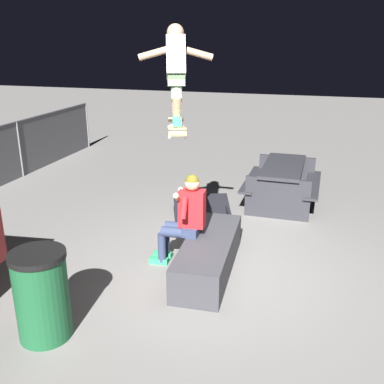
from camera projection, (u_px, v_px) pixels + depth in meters
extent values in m
plane|color=slate|center=(218.00, 273.00, 5.84)|extent=(40.00, 40.00, 0.00)
cube|color=#38383D|center=(209.00, 255.00, 5.84)|extent=(1.89, 0.70, 0.45)
cube|color=#2D3856|center=(192.00, 230.00, 5.91)|extent=(0.32, 0.20, 0.12)
cube|color=red|center=(192.00, 208.00, 5.81)|extent=(0.22, 0.35, 0.50)
sphere|color=tan|center=(192.00, 183.00, 5.69)|extent=(0.20, 0.20, 0.20)
sphere|color=brown|center=(192.00, 182.00, 5.69)|extent=(0.19, 0.19, 0.19)
cylinder|color=red|center=(184.00, 208.00, 5.61)|extent=(0.19, 0.09, 0.29)
cylinder|color=tan|center=(178.00, 198.00, 5.67)|extent=(0.24, 0.08, 0.19)
cylinder|color=red|center=(191.00, 198.00, 5.98)|extent=(0.19, 0.09, 0.29)
cylinder|color=tan|center=(182.00, 192.00, 5.89)|extent=(0.24, 0.08, 0.19)
cylinder|color=#2D3856|center=(176.00, 233.00, 5.88)|extent=(0.16, 0.41, 0.14)
cylinder|color=#2D3856|center=(162.00, 248.00, 6.00)|extent=(0.11, 0.11, 0.41)
cube|color=#2D9E66|center=(159.00, 261.00, 6.08)|extent=(0.11, 0.26, 0.08)
cylinder|color=#2D3856|center=(179.00, 227.00, 6.04)|extent=(0.16, 0.41, 0.14)
cylinder|color=#2D3856|center=(166.00, 242.00, 6.17)|extent=(0.11, 0.11, 0.41)
cube|color=#2D9E66|center=(163.00, 255.00, 6.25)|extent=(0.11, 0.26, 0.08)
cube|color=#AD8451|center=(177.00, 128.00, 5.35)|extent=(0.81, 0.45, 0.15)
cube|color=#AD8451|center=(176.00, 120.00, 5.76)|extent=(0.18, 0.23, 0.07)
cube|color=#AD8451|center=(178.00, 134.00, 4.92)|extent=(0.18, 0.23, 0.04)
cube|color=#99999E|center=(176.00, 125.00, 5.62)|extent=(0.11, 0.17, 0.04)
cylinder|color=white|center=(169.00, 127.00, 5.62)|extent=(0.06, 0.05, 0.05)
cylinder|color=white|center=(183.00, 127.00, 5.63)|extent=(0.06, 0.05, 0.05)
cube|color=#99999E|center=(177.00, 134.00, 5.09)|extent=(0.11, 0.17, 0.04)
cylinder|color=white|center=(170.00, 137.00, 5.10)|extent=(0.06, 0.05, 0.05)
cylinder|color=white|center=(185.00, 137.00, 5.10)|extent=(0.06, 0.05, 0.05)
cube|color=#2D9E66|center=(176.00, 116.00, 5.48)|extent=(0.28, 0.18, 0.08)
cube|color=#2D9E66|center=(177.00, 121.00, 5.14)|extent=(0.28, 0.18, 0.08)
cylinder|color=tan|center=(176.00, 104.00, 5.38)|extent=(0.26, 0.17, 0.31)
cylinder|color=slate|center=(176.00, 88.00, 5.24)|extent=(0.36, 0.23, 0.33)
cylinder|color=tan|center=(177.00, 107.00, 5.14)|extent=(0.26, 0.17, 0.31)
cylinder|color=slate|center=(176.00, 89.00, 5.14)|extent=(0.36, 0.23, 0.33)
cube|color=slate|center=(176.00, 79.00, 5.16)|extent=(0.35, 0.29, 0.12)
cube|color=white|center=(176.00, 58.00, 5.16)|extent=(0.50, 0.36, 0.52)
sphere|color=tan|center=(175.00, 32.00, 5.12)|extent=(0.20, 0.20, 0.20)
cylinder|color=tan|center=(157.00, 52.00, 5.14)|extent=(0.22, 0.45, 0.19)
cylinder|color=tan|center=(194.00, 52.00, 5.17)|extent=(0.22, 0.45, 0.19)
cube|color=black|center=(203.00, 219.00, 7.52)|extent=(1.39, 1.30, 0.06)
cube|color=black|center=(203.00, 215.00, 7.49)|extent=(1.35, 1.28, 0.39)
cube|color=black|center=(178.00, 213.00, 7.62)|extent=(0.96, 0.40, 0.18)
cube|color=black|center=(229.00, 218.00, 7.38)|extent=(0.96, 0.40, 0.18)
cube|color=#28282D|center=(283.00, 166.00, 8.08)|extent=(1.71, 0.72, 0.06)
cube|color=#28282D|center=(253.00, 179.00, 8.33)|extent=(1.70, 0.26, 0.04)
cube|color=#28282D|center=(313.00, 185.00, 8.02)|extent=(1.70, 0.26, 0.04)
cube|color=#28282D|center=(286.00, 174.00, 8.89)|extent=(0.07, 1.10, 0.72)
cube|color=#28282D|center=(277.00, 199.00, 7.50)|extent=(0.07, 1.10, 0.72)
cylinder|color=#19512D|center=(42.00, 298.00, 4.48)|extent=(0.54, 0.54, 0.90)
cylinder|color=black|center=(37.00, 255.00, 4.32)|extent=(0.57, 0.57, 0.06)
cylinder|color=slate|center=(20.00, 149.00, 9.74)|extent=(0.05, 0.05, 1.24)
cylinder|color=slate|center=(87.00, 125.00, 12.46)|extent=(0.05, 0.05, 1.24)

